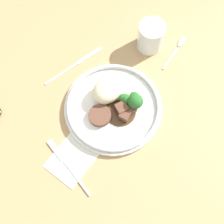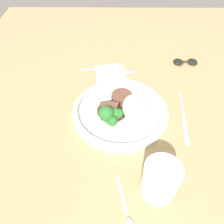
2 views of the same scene
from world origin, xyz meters
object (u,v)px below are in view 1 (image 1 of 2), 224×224
Objects in this scene: juice_glass at (150,37)px; plate at (114,105)px; spoon at (179,45)px; knife at (76,64)px; fork at (65,162)px.

plate is at bearing -161.39° from juice_glass.
plate is 0.30m from spoon.
spoon reaches higher than knife.
plate is 1.47× the size of fork.
spoon is (0.28, -0.18, 0.00)m from knife.
plate reaches higher than fork.
plate reaches higher than spoon.
spoon is at bearing -25.78° from knife.
knife is at bearing 85.51° from plate.
spoon is at bearing -81.13° from fork.
juice_glass is (0.23, 0.08, 0.02)m from plate.
plate is 3.07× the size of juice_glass.
plate is at bearing -78.34° from fork.
knife is at bearing -41.85° from fork.
spoon is (0.51, 0.03, -0.00)m from fork.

